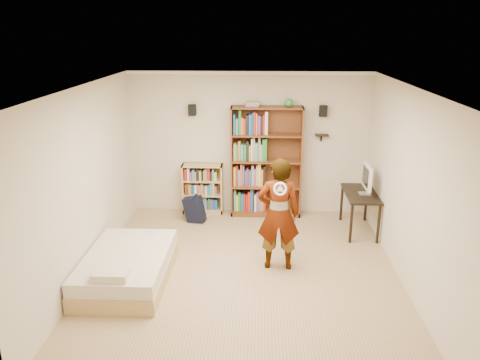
% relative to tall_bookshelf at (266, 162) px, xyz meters
% --- Properties ---
extents(ground, '(4.50, 5.00, 0.01)m').
position_rel_tall_bookshelf_xyz_m(ground, '(-0.33, -2.31, -1.04)').
color(ground, tan).
rests_on(ground, ground).
extents(room_shell, '(4.52, 5.02, 2.71)m').
position_rel_tall_bookshelf_xyz_m(room_shell, '(-0.33, -2.31, 0.72)').
color(room_shell, beige).
rests_on(room_shell, ground).
extents(crown_molding, '(4.50, 5.00, 0.06)m').
position_rel_tall_bookshelf_xyz_m(crown_molding, '(-0.33, -2.31, 1.63)').
color(crown_molding, white).
rests_on(crown_molding, room_shell).
extents(speaker_left, '(0.14, 0.12, 0.20)m').
position_rel_tall_bookshelf_xyz_m(speaker_left, '(-1.38, 0.09, 0.96)').
color(speaker_left, black).
rests_on(speaker_left, room_shell).
extents(speaker_right, '(0.14, 0.12, 0.20)m').
position_rel_tall_bookshelf_xyz_m(speaker_right, '(1.02, 0.09, 0.96)').
color(speaker_right, black).
rests_on(speaker_right, room_shell).
extents(wall_shelf, '(0.25, 0.16, 0.02)m').
position_rel_tall_bookshelf_xyz_m(wall_shelf, '(1.02, 0.10, 0.51)').
color(wall_shelf, black).
rests_on(wall_shelf, room_shell).
extents(tall_bookshelf, '(1.32, 0.38, 2.09)m').
position_rel_tall_bookshelf_xyz_m(tall_bookshelf, '(0.00, 0.00, 0.00)').
color(tall_bookshelf, brown).
rests_on(tall_bookshelf, ground).
extents(low_bookshelf, '(0.77, 0.29, 0.97)m').
position_rel_tall_bookshelf_xyz_m(low_bookshelf, '(-1.21, 0.05, -0.56)').
color(low_bookshelf, tan).
rests_on(low_bookshelf, ground).
extents(computer_desk, '(0.53, 1.06, 0.72)m').
position_rel_tall_bookshelf_xyz_m(computer_desk, '(1.64, -0.72, -0.68)').
color(computer_desk, black).
rests_on(computer_desk, ground).
extents(imac, '(0.16, 0.53, 0.52)m').
position_rel_tall_bookshelf_xyz_m(imac, '(1.69, -0.79, -0.06)').
color(imac, white).
rests_on(imac, computer_desk).
extents(daybed, '(1.15, 1.77, 0.52)m').
position_rel_tall_bookshelf_xyz_m(daybed, '(-1.98, -2.60, -0.78)').
color(daybed, beige).
rests_on(daybed, ground).
extents(person, '(0.62, 0.41, 1.71)m').
position_rel_tall_bookshelf_xyz_m(person, '(0.16, -2.10, -0.19)').
color(person, black).
rests_on(person, ground).
extents(wii_wheel, '(0.19, 0.07, 0.19)m').
position_rel_tall_bookshelf_xyz_m(wii_wheel, '(0.16, -2.42, 0.31)').
color(wii_wheel, white).
rests_on(wii_wheel, person).
extents(navy_bag, '(0.42, 0.32, 0.50)m').
position_rel_tall_bookshelf_xyz_m(navy_bag, '(-1.32, -0.44, -0.79)').
color(navy_bag, black).
rests_on(navy_bag, ground).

